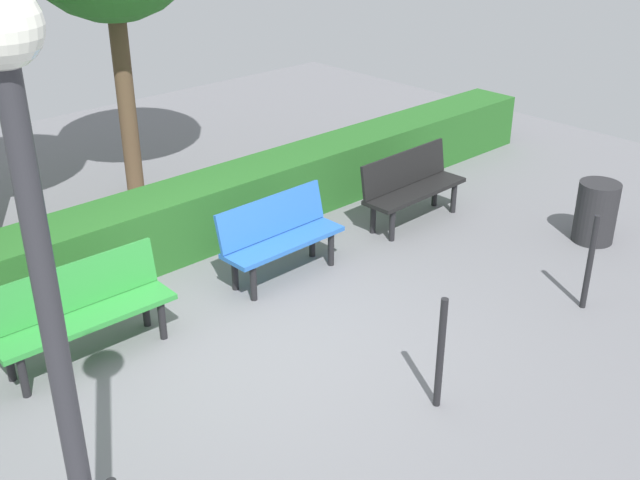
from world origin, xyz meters
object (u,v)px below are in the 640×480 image
object	(u,v)px
bench_blue	(279,234)
trash_bin	(596,212)
bench_black	(411,184)
bench_green	(81,308)
lamp_post	(35,229)

from	to	relation	value
bench_blue	trash_bin	distance (m)	3.72
bench_black	bench_blue	xyz separation A→B (m)	(2.08, -0.02, -0.00)
bench_black	bench_green	xyz separation A→B (m)	(4.34, -0.04, 0.00)
bench_black	lamp_post	xyz separation A→B (m)	(5.56, 2.49, 2.03)
bench_green	trash_bin	bearing A→B (deg)	162.30
bench_black	lamp_post	bearing A→B (deg)	22.78
bench_blue	trash_bin	size ratio (longest dim) A/B	1.94
bench_green	lamp_post	distance (m)	3.47
bench_black	lamp_post	size ratio (longest dim) A/B	0.42
bench_black	bench_green	world-z (taller)	same
bench_black	trash_bin	xyz separation A→B (m)	(-1.14, 1.84, -0.12)
bench_blue	lamp_post	xyz separation A→B (m)	(3.48, 2.50, 2.04)
bench_green	trash_bin	xyz separation A→B (m)	(-5.48, 1.88, -0.12)
lamp_post	trash_bin	xyz separation A→B (m)	(-6.70, -0.65, -2.15)
bench_black	trash_bin	size ratio (longest dim) A/B	2.07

